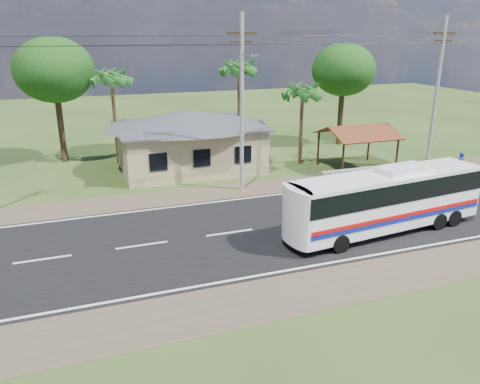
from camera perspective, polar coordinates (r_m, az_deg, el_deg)
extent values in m
plane|color=#264318|center=(24.27, -1.27, -5.02)|extent=(120.00, 120.00, 0.00)
cube|color=black|center=(24.27, -1.27, -5.00)|extent=(120.00, 10.00, 0.02)
cube|color=brown|center=(30.09, -5.18, -0.27)|extent=(120.00, 3.00, 0.01)
cube|color=brown|center=(18.90, 5.10, -12.51)|extent=(120.00, 3.00, 0.01)
cube|color=silver|center=(28.44, -4.26, -1.35)|extent=(120.00, 0.15, 0.01)
cube|color=silver|center=(20.31, 2.97, -10.00)|extent=(120.00, 0.15, 0.01)
cube|color=silver|center=(24.26, -1.27, -4.97)|extent=(120.00, 0.15, 0.01)
cube|color=tan|center=(35.95, -6.34, 5.50)|extent=(10.00, 8.00, 3.20)
cube|color=#4C4F54|center=(35.61, -6.43, 8.09)|extent=(10.60, 8.60, 0.10)
pyramid|color=#4C4F54|center=(35.42, -6.50, 9.92)|extent=(12.40, 10.00, 1.20)
cube|color=black|center=(31.54, -9.94, 3.63)|extent=(1.20, 0.08, 1.20)
cube|color=black|center=(32.14, -4.66, 4.14)|extent=(1.20, 0.08, 1.20)
cube|color=black|center=(33.01, 0.39, 4.60)|extent=(1.20, 0.08, 1.20)
cylinder|color=#352113|center=(34.00, 12.43, 3.88)|extent=(0.16, 0.16, 2.60)
cylinder|color=#352113|center=(37.00, 9.52, 5.26)|extent=(0.16, 0.16, 2.60)
cylinder|color=#352113|center=(36.59, 18.59, 4.38)|extent=(0.16, 0.16, 2.60)
cylinder|color=#352113|center=(39.40, 15.43, 5.67)|extent=(0.16, 0.16, 2.60)
cube|color=maroon|center=(35.45, 15.21, 6.92)|extent=(5.20, 2.28, 0.90)
cube|color=maroon|center=(37.24, 13.31, 7.63)|extent=(5.20, 2.28, 0.90)
cube|color=#352113|center=(36.28, 14.28, 7.83)|extent=(5.20, 0.12, 0.12)
cube|color=#9E9E99|center=(34.04, 15.16, 2.19)|extent=(7.00, 0.30, 0.90)
cylinder|color=#9E9E99|center=(29.64, 0.22, 10.46)|extent=(0.26, 0.26, 11.00)
cube|color=#352113|center=(29.33, 0.23, 18.80)|extent=(1.80, 0.12, 0.12)
cube|color=#352113|center=(29.33, 0.23, 17.83)|extent=(1.40, 0.10, 0.10)
cylinder|color=#9E9E99|center=(37.44, 22.79, 10.78)|extent=(0.26, 0.26, 11.00)
cube|color=#352113|center=(37.19, 23.66, 17.32)|extent=(1.80, 0.12, 0.12)
cube|color=#352113|center=(37.19, 23.55, 16.56)|extent=(1.40, 0.10, 0.10)
cylinder|color=gray|center=(28.41, 0.94, 16.38)|extent=(0.08, 2.00, 0.08)
cube|color=gray|center=(27.48, 1.70, 16.29)|extent=(0.50, 0.18, 0.12)
cylinder|color=black|center=(27.66, -16.36, 17.67)|extent=(16.00, 0.02, 0.02)
cylinder|color=black|center=(32.64, 13.37, 17.98)|extent=(15.00, 0.02, 0.02)
cylinder|color=#47301E|center=(36.69, 7.48, 7.97)|extent=(0.28, 0.28, 6.00)
cylinder|color=#47301E|center=(39.28, -0.11, 9.94)|extent=(0.28, 0.28, 7.50)
cylinder|color=#47301E|center=(37.74, -15.01, 8.56)|extent=(0.28, 0.28, 7.00)
cylinder|color=#47301E|center=(39.70, -21.01, 7.67)|extent=(0.50, 0.50, 5.95)
ellipsoid|color=#123D10|center=(39.20, -21.73, 13.65)|extent=(6.00, 6.00, 4.92)
cylinder|color=#47301E|center=(44.17, 12.15, 9.27)|extent=(0.50, 0.50, 5.60)
ellipsoid|color=#123D10|center=(43.72, 12.51, 14.34)|extent=(5.60, 5.60, 4.59)
cube|color=white|center=(25.00, 17.50, -0.85)|extent=(11.03, 3.37, 2.71)
cube|color=black|center=(24.80, 17.65, 0.62)|extent=(11.08, 3.42, 0.99)
cube|color=black|center=(21.69, 6.94, -2.07)|extent=(0.32, 2.08, 1.63)
cube|color=#B20D0A|center=(24.41, 19.19, -2.77)|extent=(10.62, 1.13, 0.20)
cube|color=navy|center=(24.49, 19.13, -3.26)|extent=(10.62, 1.13, 0.20)
cube|color=white|center=(25.18, 19.35, 2.65)|extent=(2.85, 1.72, 0.27)
cylinder|color=black|center=(22.53, 12.11, -6.16)|extent=(0.93, 0.41, 0.90)
cylinder|color=black|center=(24.06, 9.13, -4.32)|extent=(0.93, 0.41, 0.90)
cylinder|color=black|center=(26.65, 23.04, -3.31)|extent=(0.93, 0.41, 0.90)
cylinder|color=black|center=(27.95, 19.93, -1.92)|extent=(0.93, 0.41, 0.90)
cylinder|color=black|center=(27.44, 24.57, -2.90)|extent=(0.93, 0.41, 0.90)
cylinder|color=black|center=(28.70, 21.46, -1.57)|extent=(0.93, 0.41, 0.90)
imported|color=black|center=(34.46, 13.24, 2.46)|extent=(1.60, 0.92, 0.80)
imported|color=navy|center=(36.71, 25.20, 3.01)|extent=(0.75, 0.56, 1.87)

